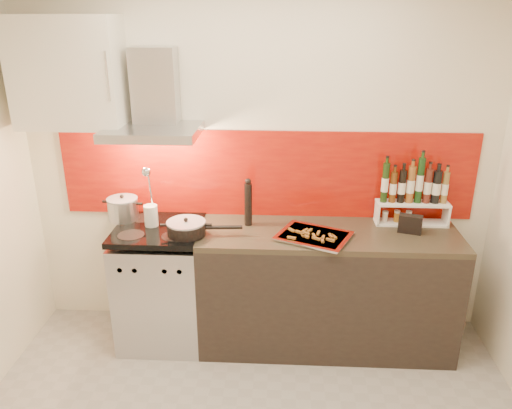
# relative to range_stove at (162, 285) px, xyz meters

# --- Properties ---
(back_wall) EXTENTS (3.40, 0.02, 2.60)m
(back_wall) POSITION_rel_range_stove_xyz_m (0.70, 0.30, 0.86)
(back_wall) COLOR silver
(back_wall) RESTS_ON ground
(backsplash) EXTENTS (3.00, 0.02, 0.64)m
(backsplash) POSITION_rel_range_stove_xyz_m (0.75, 0.29, 0.78)
(backsplash) COLOR maroon
(backsplash) RESTS_ON back_wall
(range_stove) EXTENTS (0.60, 0.60, 0.91)m
(range_stove) POSITION_rel_range_stove_xyz_m (0.00, 0.00, 0.00)
(range_stove) COLOR #B7B7BA
(range_stove) RESTS_ON ground
(counter) EXTENTS (1.80, 0.60, 0.90)m
(counter) POSITION_rel_range_stove_xyz_m (1.20, 0.00, 0.01)
(counter) COLOR black
(counter) RESTS_ON ground
(range_hood) EXTENTS (0.62, 0.50, 0.61)m
(range_hood) POSITION_rel_range_stove_xyz_m (0.00, 0.14, 1.30)
(range_hood) COLOR #B7B7BA
(range_hood) RESTS_ON back_wall
(upper_cabinet) EXTENTS (0.70, 0.35, 0.72)m
(upper_cabinet) POSITION_rel_range_stove_xyz_m (-0.55, 0.13, 1.51)
(upper_cabinet) COLOR silver
(upper_cabinet) RESTS_ON back_wall
(stock_pot) EXTENTS (0.22, 0.22, 0.19)m
(stock_pot) POSITION_rel_range_stove_xyz_m (-0.28, 0.13, 0.55)
(stock_pot) COLOR #B7B7BA
(stock_pot) RESTS_ON range_stove
(saute_pan) EXTENTS (0.51, 0.27, 0.12)m
(saute_pan) POSITION_rel_range_stove_xyz_m (0.23, -0.11, 0.52)
(saute_pan) COLOR black
(saute_pan) RESTS_ON range_stove
(utensil_jar) EXTENTS (0.10, 0.14, 0.46)m
(utensil_jar) POSITION_rel_range_stove_xyz_m (-0.05, 0.01, 0.60)
(utensil_jar) COLOR silver
(utensil_jar) RESTS_ON range_stove
(pepper_mill) EXTENTS (0.05, 0.05, 0.35)m
(pepper_mill) POSITION_rel_range_stove_xyz_m (0.63, 0.10, 0.63)
(pepper_mill) COLOR black
(pepper_mill) RESTS_ON counter
(step_shelf) EXTENTS (0.51, 0.14, 0.49)m
(step_shelf) POSITION_rel_range_stove_xyz_m (1.79, 0.18, 0.67)
(step_shelf) COLOR white
(step_shelf) RESTS_ON counter
(caddy_box) EXTENTS (0.17, 0.11, 0.13)m
(caddy_box) POSITION_rel_range_stove_xyz_m (1.75, 0.02, 0.52)
(caddy_box) COLOR black
(caddy_box) RESTS_ON counter
(baking_tray) EXTENTS (0.57, 0.51, 0.03)m
(baking_tray) POSITION_rel_range_stove_xyz_m (1.09, -0.11, 0.47)
(baking_tray) COLOR silver
(baking_tray) RESTS_ON counter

